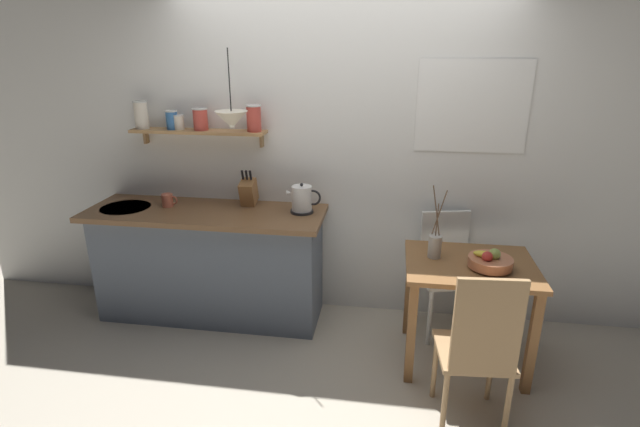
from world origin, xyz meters
The scene contains 13 objects.
ground_plane centered at (0.00, 0.00, 0.00)m, with size 14.00×14.00×0.00m, color #BCB29E.
back_wall centered at (0.20, 0.65, 1.35)m, with size 6.80×0.11×2.70m.
kitchen_counter centered at (-1.00, 0.32, 0.46)m, with size 1.83×0.63×0.91m.
wall_shelf centered at (-1.10, 0.49, 1.54)m, with size 1.05×0.20×0.34m.
dining_table centered at (0.94, -0.01, 0.61)m, with size 0.84×0.67×0.75m.
dining_chair_near centered at (0.91, -0.67, 0.55)m, with size 0.43×0.43×1.02m.
dining_chair_far centered at (0.85, 0.41, 0.52)m, with size 0.50×0.47×0.92m.
fruit_bowl centered at (1.05, -0.08, 0.80)m, with size 0.28×0.28×0.14m.
twig_vase centered at (0.71, 0.05, 0.84)m, with size 0.09×0.09×0.50m.
electric_kettle centered at (-0.25, 0.37, 1.01)m, with size 0.26×0.17×0.23m.
knife_block centered at (-0.70, 0.47, 1.02)m, with size 0.11×0.19×0.29m.
coffee_mug_by_sink centered at (-1.32, 0.35, 0.96)m, with size 0.13×0.09×0.10m.
pendant_lamp centered at (-0.73, 0.26, 1.61)m, with size 0.23×0.23×0.54m.
Camera 1 is at (0.39, -3.00, 2.11)m, focal length 26.97 mm.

